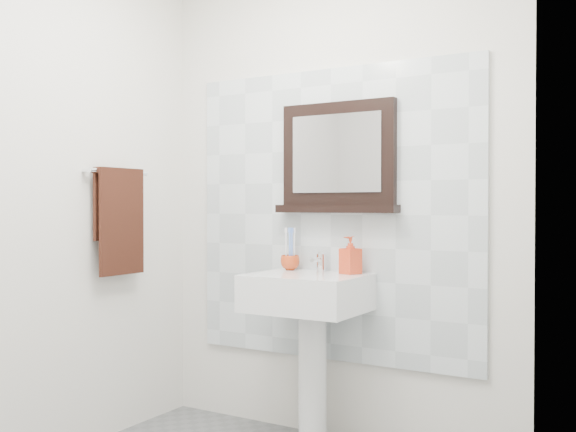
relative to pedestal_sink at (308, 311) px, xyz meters
The scene contains 11 objects.
back_wall 0.62m from the pedestal_sink, 84.92° to the left, with size 2.00×0.01×2.50m, color silver.
left_wall 1.43m from the pedestal_sink, 138.29° to the right, with size 0.01×2.20×2.50m, color silver.
right_wall 1.46m from the pedestal_sink, 40.57° to the right, with size 0.01×2.20×2.50m, color silver.
splashback 0.52m from the pedestal_sink, 84.63° to the left, with size 1.60×0.02×1.50m, color silver.
pedestal_sink is the anchor object (origin of this frame).
toothbrush_cup 0.32m from the pedestal_sink, 143.70° to the left, with size 0.10×0.10×0.08m, color #B93B15.
toothbrushes 0.38m from the pedestal_sink, 143.15° to the left, with size 0.05×0.04×0.21m.
soap_dispenser 0.35m from the pedestal_sink, 33.26° to the left, with size 0.08×0.09×0.19m, color red.
framed_mirror 0.78m from the pedestal_sink, 69.01° to the left, with size 0.66×0.11×0.56m.
towel_bar 1.21m from the pedestal_sink, 159.59° to the right, with size 0.07×0.40×0.03m.
hand_towel 1.10m from the pedestal_sink, 159.45° to the right, with size 0.06×0.30×0.55m.
Camera 1 is at (1.59, -2.00, 1.20)m, focal length 42.00 mm.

